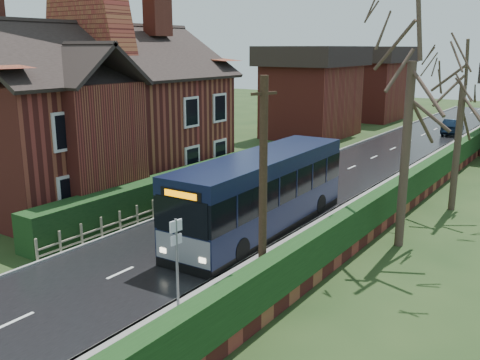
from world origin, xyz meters
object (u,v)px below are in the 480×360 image
Objects in this scene: bus at (261,194)px; bus_stop_sign at (177,252)px; brick_house at (94,110)px; car_silver at (194,195)px; telegraph_pole at (263,196)px; car_green at (194,207)px.

bus is 3.75× the size of bus_stop_sign.
brick_house is 5.12× the size of bus_stop_sign.
car_silver is (5.93, 0.68, -3.73)m from brick_house.
bus_stop_sign is (12.19, -7.78, -2.49)m from brick_house.
bus_stop_sign is at bearing -43.01° from car_silver.
brick_house is at bearing 176.45° from bus.
bus is 1.58× the size of telegraph_pole.
bus is 3.41m from car_green.
telegraph_pole reaches higher than bus.
car_green is (1.20, -1.45, -0.04)m from car_silver.
brick_house reaches higher than bus_stop_sign.
car_green is at bearing -6.21° from brick_house.
car_green is at bearing -173.84° from bus.
car_silver is 10.59m from bus_stop_sign.
car_green is (7.13, -0.78, -3.78)m from brick_house.
brick_house reaches higher than car_green.
brick_house is 10.73m from bus.
telegraph_pole reaches higher than car_silver.
brick_house reaches higher than car_silver.
telegraph_pole is at bearing -59.50° from bus.
car_green is (-3.23, -0.45, -1.01)m from bus.
brick_house is 14.67m from bus_stop_sign.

